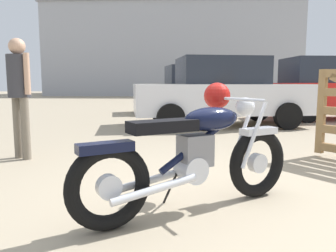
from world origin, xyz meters
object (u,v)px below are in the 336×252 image
(vintage_motorcycle, at_px, (197,152))
(white_estate_far, at_px, (220,92))
(pale_sedan_back, at_px, (333,88))
(bystander, at_px, (19,86))
(dark_sedan_left, at_px, (195,89))

(vintage_motorcycle, height_order, white_estate_far, white_estate_far)
(pale_sedan_back, relative_size, white_estate_far, 0.91)
(pale_sedan_back, xyz_separation_m, white_estate_far, (-3.57, -1.49, -0.08))
(vintage_motorcycle, relative_size, white_estate_far, 0.43)
(vintage_motorcycle, height_order, pale_sedan_back, pale_sedan_back)
(bystander, distance_m, white_estate_far, 4.90)
(vintage_motorcycle, relative_size, pale_sedan_back, 0.47)
(bystander, bearing_deg, pale_sedan_back, 159.71)
(bystander, xyz_separation_m, pale_sedan_back, (6.95, 5.03, -0.10))
(dark_sedan_left, bearing_deg, bystander, 58.23)
(bystander, xyz_separation_m, white_estate_far, (3.39, 3.54, -0.18))
(vintage_motorcycle, distance_m, bystander, 3.00)
(vintage_motorcycle, distance_m, pale_sedan_back, 8.40)
(dark_sedan_left, bearing_deg, pale_sedan_back, 140.66)
(bystander, bearing_deg, white_estate_far, 170.13)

